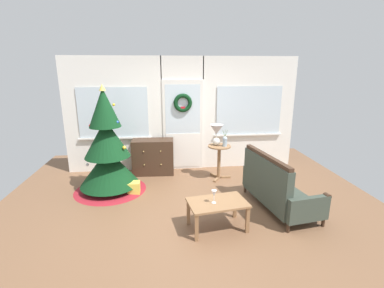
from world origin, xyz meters
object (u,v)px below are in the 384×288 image
Objects in this scene: table_lamp at (216,132)px; wine_glass at (214,194)px; dresser_cabinet at (153,157)px; flower_vase at (225,141)px; coffee_table at (217,206)px; side_table at (219,155)px; christmas_tree at (108,154)px; settee_sofa at (275,187)px; gift_box at (134,188)px.

table_lamp is 2.26× the size of wine_glass.
flower_vase is (1.50, -0.50, 0.46)m from dresser_cabinet.
wine_glass is (-0.06, -0.03, 0.21)m from coffee_table.
side_table is at bearing 149.04° from flower_vase.
christmas_tree is at bearing -172.54° from flower_vase.
table_lamp is (-0.73, 1.44, 0.64)m from settee_sofa.
table_lamp is 0.48× the size of coffee_table.
christmas_tree is 2.33m from flower_vase.
flower_vase is (2.31, 0.30, 0.11)m from christmas_tree.
dresser_cabinet is at bearing 71.30° from gift_box.
settee_sofa is 2.56m from gift_box.
table_lamp reaches higher than settee_sofa.
settee_sofa is 1.74m from table_lamp.
dresser_cabinet is 2.62× the size of flower_vase.
coffee_table is at bearing -45.12° from gift_box.
flower_vase reaches higher than dresser_cabinet.
table_lamp is 1.97× the size of gift_box.
christmas_tree is 9.07× the size of gift_box.
dresser_cabinet is at bearing 111.42° from wine_glass.
christmas_tree is at bearing -170.69° from side_table.
christmas_tree is 3.08m from settee_sofa.
dresser_cabinet is 2.08× the size of table_lamp.
dresser_cabinet reaches higher than gift_box.
christmas_tree reaches higher than flower_vase.
flower_vase is at bearing -32.01° from table_lamp.
coffee_table is 0.22m from wine_glass.
dresser_cabinet is at bearing 44.73° from christmas_tree.
table_lamp is 2.00m from gift_box.
coffee_table is at bearing 25.11° from wine_glass.
side_table reaches higher than gift_box.
side_table is 3.26× the size of gift_box.
flower_vase is at bearing -18.58° from dresser_cabinet.
gift_box is at bearing -23.23° from christmas_tree.
table_lamp reaches higher than gift_box.
gift_box is at bearing 134.88° from coffee_table.
dresser_cabinet is at bearing 112.91° from coffee_table.
settee_sofa is 1.19m from coffee_table.
christmas_tree is at bearing 139.51° from coffee_table.
wine_glass is 1.92m from gift_box.
coffee_table is at bearing -40.49° from christmas_tree.
gift_box is at bearing -160.18° from table_lamp.
dresser_cabinet is 1.64m from flower_vase.
wine_glass is at bearing -68.58° from dresser_cabinet.
table_lamp is (-0.06, 0.04, 0.50)m from side_table.
christmas_tree is 10.40× the size of wine_glass.
flower_vase reaches higher than coffee_table.
dresser_cabinet is at bearing 163.22° from table_lamp.
dresser_cabinet is 1.26× the size of side_table.
table_lamp is 2.06m from wine_glass.
dresser_cabinet is 2.56m from wine_glass.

